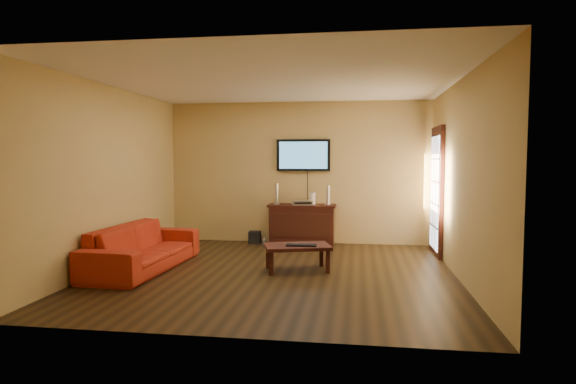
% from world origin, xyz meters
% --- Properties ---
extents(ground_plane, '(5.00, 5.00, 0.00)m').
position_xyz_m(ground_plane, '(0.00, 0.00, 0.00)').
color(ground_plane, black).
rests_on(ground_plane, ground).
extents(room_walls, '(5.00, 5.00, 5.00)m').
position_xyz_m(room_walls, '(0.00, 0.62, 1.69)').
color(room_walls, tan).
rests_on(room_walls, ground).
extents(french_door, '(0.07, 1.02, 2.22)m').
position_xyz_m(french_door, '(2.46, 1.70, 1.05)').
color(french_door, black).
rests_on(french_door, ground).
extents(media_console, '(1.26, 0.48, 0.76)m').
position_xyz_m(media_console, '(0.11, 2.25, 0.38)').
color(media_console, black).
rests_on(media_console, ground).
extents(television, '(1.02, 0.08, 0.60)m').
position_xyz_m(television, '(0.11, 2.45, 1.68)').
color(television, black).
rests_on(television, ground).
extents(coffee_table, '(1.05, 0.79, 0.38)m').
position_xyz_m(coffee_table, '(0.28, 0.18, 0.32)').
color(coffee_table, black).
rests_on(coffee_table, ground).
extents(sofa, '(0.75, 2.26, 0.87)m').
position_xyz_m(sofa, '(-1.98, -0.04, 0.44)').
color(sofa, '#AF2913').
rests_on(sofa, ground).
extents(speaker_left, '(0.11, 0.11, 0.40)m').
position_xyz_m(speaker_left, '(-0.37, 2.24, 0.94)').
color(speaker_left, silver).
rests_on(speaker_left, media_console).
extents(speaker_right, '(0.10, 0.10, 0.36)m').
position_xyz_m(speaker_right, '(0.59, 2.29, 0.93)').
color(speaker_right, silver).
rests_on(speaker_right, media_console).
extents(av_receiver, '(0.42, 0.35, 0.09)m').
position_xyz_m(av_receiver, '(0.12, 2.21, 0.80)').
color(av_receiver, silver).
rests_on(av_receiver, media_console).
extents(game_console, '(0.09, 0.17, 0.23)m').
position_xyz_m(game_console, '(0.31, 2.24, 0.88)').
color(game_console, white).
rests_on(game_console, media_console).
extents(subwoofer, '(0.24, 0.24, 0.22)m').
position_xyz_m(subwoofer, '(-0.81, 2.32, 0.11)').
color(subwoofer, black).
rests_on(subwoofer, ground).
extents(bottle, '(0.07, 0.07, 0.19)m').
position_xyz_m(bottle, '(-0.55, 1.87, 0.09)').
color(bottle, white).
rests_on(bottle, ground).
extents(keyboard, '(0.44, 0.17, 0.03)m').
position_xyz_m(keyboard, '(0.35, 0.11, 0.39)').
color(keyboard, black).
rests_on(keyboard, coffee_table).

